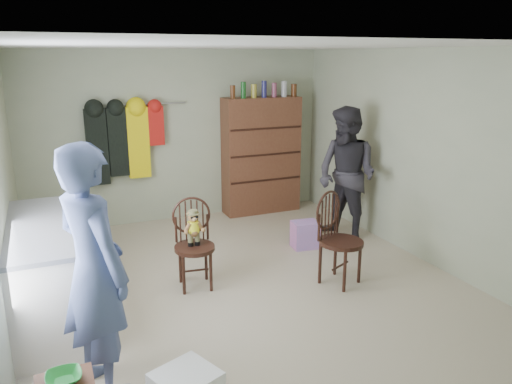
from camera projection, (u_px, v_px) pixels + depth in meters
name	position (u px, v px, depth m)	size (l,w,h in m)	color
ground_plane	(242.00, 282.00, 5.50)	(5.00, 5.00, 0.00)	beige
room_walls	(224.00, 133.00, 5.55)	(5.00, 5.00, 5.00)	#B0B799
counter	(47.00, 272.00, 4.63)	(0.64, 1.86, 0.94)	silver
bowl	(64.00, 378.00, 3.03)	(0.22, 0.22, 0.05)	green
chair_front	(194.00, 236.00, 5.28)	(0.48, 0.48, 0.96)	black
chair_far	(337.00, 235.00, 5.37)	(0.60, 0.60, 1.02)	black
striped_bag	(305.00, 235.00, 6.44)	(0.33, 0.26, 0.35)	pink
person_left	(94.00, 271.00, 3.53)	(0.68, 0.45, 1.87)	#4B5989
person_right	(347.00, 175.00, 6.55)	(0.87, 0.68, 1.79)	#2D2B33
dresser	(261.00, 155.00, 7.77)	(1.20, 0.39, 2.05)	brown
coat_rack	(123.00, 141.00, 6.96)	(1.42, 0.12, 1.09)	#99999E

